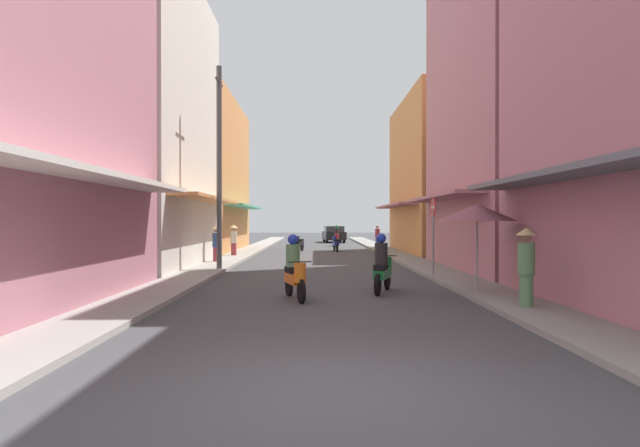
{
  "coord_description": "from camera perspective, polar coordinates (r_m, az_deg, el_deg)",
  "views": [
    {
      "loc": [
        -0.21,
        -5.87,
        1.9
      ],
      "look_at": [
        0.05,
        18.44,
        1.78
      ],
      "focal_mm": 29.09,
      "sensor_mm": 36.0,
      "label": 1
    }
  ],
  "objects": [
    {
      "name": "vendor_umbrella",
      "position": [
        13.88,
        16.88,
        1.15
      ],
      "size": [
        2.01,
        2.01,
        2.34
      ],
      "color": "#99999E",
      "rests_on": "ground"
    },
    {
      "name": "motorbike_green",
      "position": [
        13.84,
        6.89,
        -4.68
      ],
      "size": [
        0.76,
        1.74,
        1.58
      ],
      "color": "black",
      "rests_on": "ground"
    },
    {
      "name": "utility_pole",
      "position": [
        19.81,
        -11.03,
        6.13
      ],
      "size": [
        0.2,
        1.2,
        7.68
      ],
      "color": "#4C4C4F",
      "rests_on": "ground"
    },
    {
      "name": "building_left_mid",
      "position": [
        23.02,
        -20.81,
        10.23
      ],
      "size": [
        7.05,
        9.83,
        11.78
      ],
      "color": "silver",
      "rests_on": "ground"
    },
    {
      "name": "motorbike_orange",
      "position": [
        12.6,
        -2.82,
        -5.17
      ],
      "size": [
        0.69,
        1.76,
        1.58
      ],
      "color": "black",
      "rests_on": "ground"
    },
    {
      "name": "building_left_far",
      "position": [
        33.57,
        -14.13,
        4.98
      ],
      "size": [
        7.05,
        11.29,
        9.32
      ],
      "color": "#D88C4C",
      "rests_on": "ground"
    },
    {
      "name": "street_sign_no_entry",
      "position": [
        17.31,
        12.34,
        -0.33
      ],
      "size": [
        0.07,
        0.6,
        2.65
      ],
      "color": "gray",
      "rests_on": "ground"
    },
    {
      "name": "building_right_far",
      "position": [
        31.83,
        14.44,
        5.02
      ],
      "size": [
        7.05,
        10.87,
        9.08
      ],
      "color": "#D88C4C",
      "rests_on": "ground"
    },
    {
      "name": "pedestrian_midway",
      "position": [
        36.71,
        6.34,
        -1.44
      ],
      "size": [
        0.34,
        0.34,
        1.61
      ],
      "color": "#334C8C",
      "rests_on": "ground"
    },
    {
      "name": "motorbike_blue",
      "position": [
        32.33,
        1.72,
        -2.2
      ],
      "size": [
        0.55,
        1.81,
        0.96
      ],
      "color": "black",
      "rests_on": "ground"
    },
    {
      "name": "motorbike_red",
      "position": [
        39.43,
        1.85,
        -1.46
      ],
      "size": [
        0.55,
        1.81,
        1.58
      ],
      "color": "black",
      "rests_on": "ground"
    },
    {
      "name": "ground_plane",
      "position": [
        27.7,
        -0.18,
        -3.65
      ],
      "size": [
        113.37,
        113.37,
        0.0
      ],
      "primitive_type": "plane",
      "color": "#424244"
    },
    {
      "name": "sidewalk_right",
      "position": [
        28.06,
        8.61,
        -3.49
      ],
      "size": [
        1.52,
        59.53,
        0.12
      ],
      "primitive_type": "cube",
      "color": "gray",
      "rests_on": "ground"
    },
    {
      "name": "sidewalk_left",
      "position": [
        27.99,
        -8.98,
        -3.49
      ],
      "size": [
        1.52,
        59.53,
        0.12
      ],
      "primitive_type": "cube",
      "color": "#9E9991",
      "rests_on": "ground"
    },
    {
      "name": "parked_car",
      "position": [
        46.09,
        1.53,
        -1.16
      ],
      "size": [
        2.07,
        4.22,
        1.45
      ],
      "color": "black",
      "rests_on": "ground"
    },
    {
      "name": "pedestrian_far",
      "position": [
        23.3,
        -11.35,
        -2.06
      ],
      "size": [
        0.44,
        0.44,
        1.69
      ],
      "color": "#99333F",
      "rests_on": "ground"
    },
    {
      "name": "building_right_mid",
      "position": [
        22.23,
        22.22,
        17.21
      ],
      "size": [
        7.05,
        9.28,
        16.78
      ],
      "color": "#B7727F",
      "rests_on": "ground"
    },
    {
      "name": "motorbike_black",
      "position": [
        32.4,
        -2.32,
        -2.19
      ],
      "size": [
        0.68,
        1.77,
        0.96
      ],
      "color": "black",
      "rests_on": "ground"
    },
    {
      "name": "pedestrian_crossing",
      "position": [
        11.65,
        21.75,
        -4.21
      ],
      "size": [
        0.44,
        0.44,
        1.76
      ],
      "color": "#598C59",
      "rests_on": "ground"
    },
    {
      "name": "pedestrian_foreground",
      "position": [
        27.31,
        -9.47,
        -1.7
      ],
      "size": [
        0.44,
        0.44,
        1.7
      ],
      "color": "#99333F",
      "rests_on": "ground"
    }
  ]
}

